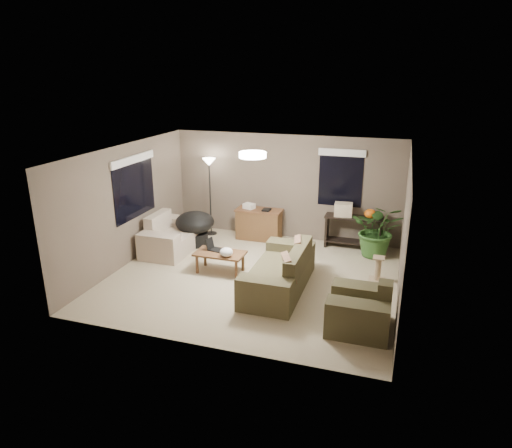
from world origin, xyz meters
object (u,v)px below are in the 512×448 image
(cat_scratching_post, at_px, (378,271))
(armchair, at_px, (360,311))
(floor_lamp, at_px, (209,171))
(main_sofa, at_px, (281,274))
(coffee_table, at_px, (220,255))
(desk, at_px, (259,224))
(loveseat, at_px, (171,238))
(console_table, at_px, (353,230))
(papasan_chair, at_px, (195,226))
(houseplant, at_px, (378,236))

(cat_scratching_post, bearing_deg, armchair, -94.88)
(floor_lamp, bearing_deg, main_sofa, -44.66)
(coffee_table, xyz_separation_m, desk, (0.17, 2.07, 0.02))
(loveseat, distance_m, desk, 2.13)
(armchair, height_order, console_table, armchair)
(main_sofa, xyz_separation_m, papasan_chair, (-2.51, 1.62, 0.17))
(desk, bearing_deg, loveseat, -141.67)
(coffee_table, relative_size, cat_scratching_post, 2.00)
(armchair, xyz_separation_m, console_table, (-0.51, 3.49, 0.14))
(armchair, xyz_separation_m, coffee_table, (-2.91, 1.32, 0.06))
(loveseat, distance_m, console_table, 4.16)
(console_table, bearing_deg, armchair, -81.67)
(coffee_table, xyz_separation_m, floor_lamp, (-1.08, 2.07, 1.24))
(armchair, height_order, coffee_table, armchair)
(console_table, relative_size, papasan_chair, 1.33)
(loveseat, xyz_separation_m, cat_scratching_post, (4.57, -0.21, -0.08))
(coffee_table, bearing_deg, console_table, 42.22)
(armchair, xyz_separation_m, desk, (-2.74, 3.39, 0.08))
(armchair, height_order, cat_scratching_post, armchair)
(loveseat, xyz_separation_m, armchair, (4.41, -2.07, 0.00))
(loveseat, xyz_separation_m, floor_lamp, (0.42, 1.32, 1.30))
(floor_lamp, bearing_deg, loveseat, -107.58)
(houseplant, bearing_deg, floor_lamp, 176.85)
(main_sofa, xyz_separation_m, cat_scratching_post, (1.70, 0.90, -0.08))
(coffee_table, relative_size, desk, 0.91)
(armchair, bearing_deg, loveseat, 154.92)
(armchair, relative_size, console_table, 0.77)
(loveseat, distance_m, houseplant, 4.60)
(main_sofa, bearing_deg, coffee_table, 165.38)
(main_sofa, relative_size, loveseat, 1.38)
(armchair, bearing_deg, houseplant, 89.10)
(coffee_table, relative_size, houseplant, 0.82)
(cat_scratching_post, bearing_deg, loveseat, 177.34)
(coffee_table, distance_m, houseplant, 3.49)
(desk, height_order, papasan_chair, papasan_chair)
(loveseat, bearing_deg, floor_lamp, 72.42)
(console_table, bearing_deg, coffee_table, -137.78)
(main_sofa, relative_size, floor_lamp, 1.15)
(main_sofa, relative_size, houseplant, 1.80)
(main_sofa, distance_m, desk, 2.71)
(main_sofa, height_order, armchair, same)
(desk, xyz_separation_m, floor_lamp, (-1.26, -0.01, 1.22))
(main_sofa, distance_m, houseplant, 2.72)
(papasan_chair, relative_size, floor_lamp, 0.51)
(coffee_table, distance_m, papasan_chair, 1.70)
(main_sofa, distance_m, floor_lamp, 3.69)
(floor_lamp, bearing_deg, armchair, -40.23)
(console_table, distance_m, floor_lamp, 3.68)
(loveseat, height_order, coffee_table, loveseat)
(houseplant, xyz_separation_m, cat_scratching_post, (0.11, -1.31, -0.26))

